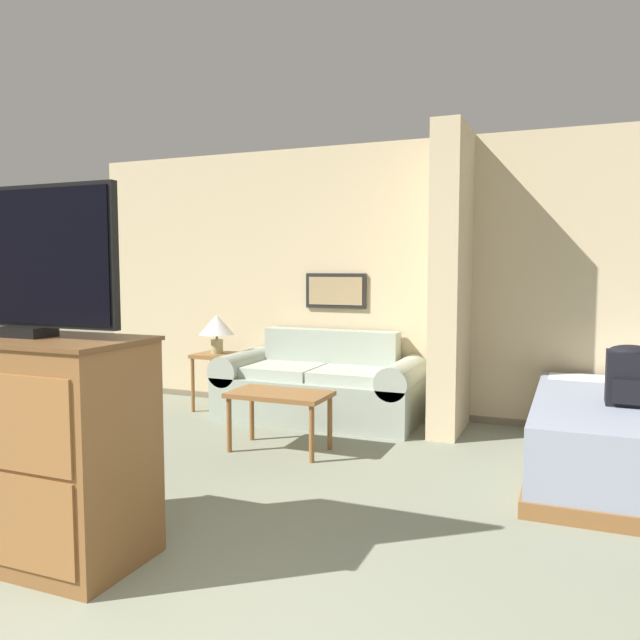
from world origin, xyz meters
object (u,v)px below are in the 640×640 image
Objects in this scene: coffee_table at (280,400)px; tv_dresser at (32,446)px; backpack at (630,374)px; tv at (24,261)px; couch at (320,387)px; table_lamp at (217,326)px.

coffee_table is 2.07m from tv_dresser.
tv_dresser reaches higher than backpack.
tv_dresser is at bearing -90.00° from tv.
coffee_table is 0.71× the size of tv.
coffee_table is at bearing -84.73° from couch.
table_lamp is 0.97× the size of backpack.
couch is at bearing 95.27° from coffee_table.
couch is 3.11m from tv_dresser.
tv_dresser is 0.91m from tv.
table_lamp is at bearing 105.15° from tv_dresser.
table_lamp is 0.35× the size of tv.
tv_dresser is at bearing -141.16° from backpack.
table_lamp is 3.18m from tv_dresser.
tv_dresser reaches higher than table_lamp.
tv is (-0.26, -3.09, 1.15)m from couch.
tv_dresser reaches higher than coffee_table.
tv_dresser is 3.59m from backpack.
table_lamp is (-1.09, -0.03, 0.53)m from couch.
couch is 4.95× the size of table_lamp.
backpack reaches higher than couch.
coffee_table is at bearing 79.90° from tv.
coffee_table is (0.10, -1.06, 0.09)m from couch.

